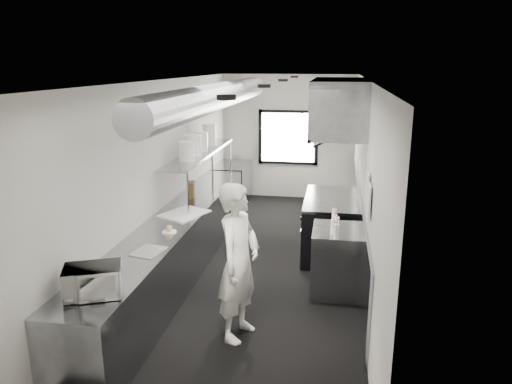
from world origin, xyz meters
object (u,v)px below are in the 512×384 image
at_px(pass_shelf, 201,154).
at_px(plate_stack_c, 201,141).
at_px(squeeze_bottle_a, 336,231).
at_px(bottle_station, 336,261).
at_px(squeeze_bottle_e, 334,215).
at_px(small_plate, 169,232).
at_px(exhaust_hood, 339,107).
at_px(prep_counter, 178,245).
at_px(squeeze_bottle_b, 333,227).
at_px(squeeze_bottle_d, 335,221).
at_px(range, 330,225).
at_px(deli_tub_a, 89,279).
at_px(microwave, 93,281).
at_px(knife_block, 191,189).
at_px(plate_stack_d, 210,135).
at_px(cutting_board, 184,214).
at_px(deli_tub_b, 106,267).
at_px(far_work_table, 232,184).
at_px(squeeze_bottle_c, 337,224).
at_px(line_cook, 239,262).
at_px(plate_stack_a, 187,151).
at_px(plate_stack_b, 193,145).

relative_size(pass_shelf, plate_stack_c, 9.04).
bearing_deg(squeeze_bottle_a, bottle_station, 87.01).
bearing_deg(squeeze_bottle_e, small_plate, -159.12).
xyz_separation_m(exhaust_hood, prep_counter, (-2.25, -1.20, -1.94)).
bearing_deg(squeeze_bottle_b, squeeze_bottle_a, -76.37).
bearing_deg(squeeze_bottle_d, squeeze_bottle_e, 92.91).
relative_size(range, deli_tub_a, 10.67).
distance_m(exhaust_hood, squeeze_bottle_e, 1.76).
bearing_deg(small_plate, squeeze_bottle_d, 15.68).
bearing_deg(exhaust_hood, microwave, -121.21).
bearing_deg(knife_block, exhaust_hood, -7.09).
bearing_deg(plate_stack_d, cutting_board, -85.77).
distance_m(prep_counter, deli_tub_b, 2.00).
bearing_deg(pass_shelf, bottle_station, -35.99).
bearing_deg(cutting_board, deli_tub_a, -95.51).
bearing_deg(squeeze_bottle_b, squeeze_bottle_e, 89.26).
relative_size(exhaust_hood, squeeze_bottle_d, 13.01).
bearing_deg(squeeze_bottle_e, far_work_table, 122.14).
xyz_separation_m(bottle_station, squeeze_bottle_c, (-0.01, -0.04, 0.54)).
bearing_deg(pass_shelf, deli_tub_a, -91.50).
relative_size(exhaust_hood, line_cook, 1.22).
xyz_separation_m(knife_block, plate_stack_a, (0.05, -0.31, 0.69)).
relative_size(bottle_station, plate_stack_d, 2.33).
relative_size(range, plate_stack_d, 4.14).
distance_m(plate_stack_c, squeeze_bottle_d, 2.94).
xyz_separation_m(plate_stack_b, plate_stack_c, (0.01, 0.42, -0.00)).
xyz_separation_m(far_work_table, line_cook, (1.22, -5.19, 0.45)).
relative_size(squeeze_bottle_b, squeeze_bottle_c, 1.05).
bearing_deg(plate_stack_a, cutting_board, -79.04).
bearing_deg(squeeze_bottle_c, squeeze_bottle_e, 96.12).
distance_m(microwave, cutting_board, 2.57).
relative_size(pass_shelf, plate_stack_d, 7.76).
bearing_deg(line_cook, exhaust_hood, -5.70).
xyz_separation_m(plate_stack_c, squeeze_bottle_b, (2.30, -1.95, -0.74)).
bearing_deg(squeeze_bottle_b, plate_stack_c, 139.62).
bearing_deg(bottle_station, exhaust_hood, 92.18).
height_order(knife_block, plate_stack_a, plate_stack_a).
relative_size(plate_stack_b, squeeze_bottle_b, 1.76).
distance_m(range, cutting_board, 2.42).
bearing_deg(pass_shelf, squeeze_bottle_e, -31.06).
xyz_separation_m(microwave, plate_stack_d, (-0.09, 4.65, 0.72)).
distance_m(range, plate_stack_c, 2.60).
bearing_deg(cutting_board, bottle_station, -7.46).
bearing_deg(cutting_board, far_work_table, 91.39).
height_order(cutting_board, squeeze_bottle_c, squeeze_bottle_c).
distance_m(range, far_work_table, 3.32).
bearing_deg(squeeze_bottle_d, prep_counter, 177.76).
bearing_deg(deli_tub_a, pass_shelf, 88.50).
xyz_separation_m(squeeze_bottle_b, squeeze_bottle_e, (0.01, 0.51, -0.00)).
bearing_deg(plate_stack_a, deli_tub_b, -91.92).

